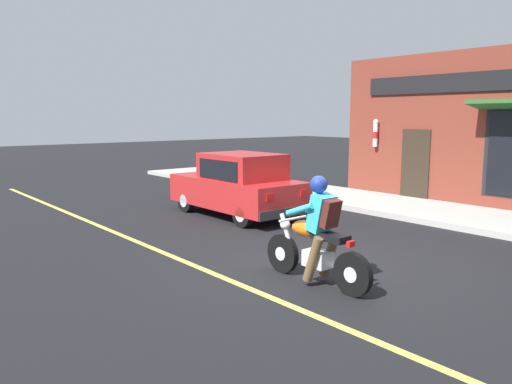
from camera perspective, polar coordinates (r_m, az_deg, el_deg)
The scene contains 5 objects.
ground_plane at distance 8.60m, azimuth 8.15°, elevation -8.09°, with size 80.00×80.00×0.00m, color black.
sidewalk_curb at distance 14.42m, azimuth 13.38°, elevation -1.16°, with size 2.60×22.00×0.14m, color #ADAAA3.
lane_stripe at distance 9.85m, azimuth -12.35°, elevation -6.02°, with size 0.12×19.80×0.01m, color #D1C64C.
motorcycle_with_rider at distance 7.40m, azimuth 6.97°, elevation -5.38°, with size 0.56×2.02×1.62m.
car_hatchback at distance 12.39m, azimuth -2.10°, elevation 0.75°, with size 1.66×3.79×1.57m.
Camera 1 is at (-6.14, -5.50, 2.46)m, focal length 35.00 mm.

